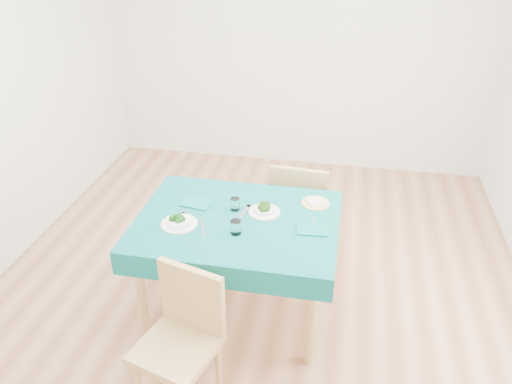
% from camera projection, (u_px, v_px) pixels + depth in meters
% --- Properties ---
extents(room_shell, '(4.02, 4.52, 2.73)m').
position_uv_depth(room_shell, '(256.00, 122.00, 3.09)').
color(room_shell, '#925D3D').
rests_on(room_shell, ground).
extents(table, '(1.30, 0.99, 0.76)m').
position_uv_depth(table, '(238.00, 266.00, 3.40)').
color(table, '#085C5A').
rests_on(table, ground).
extents(chair_near, '(0.51, 0.53, 1.00)m').
position_uv_depth(chair_near, '(175.00, 339.00, 2.66)').
color(chair_near, tan).
rests_on(chair_near, ground).
extents(chair_far, '(0.47, 0.50, 1.08)m').
position_uv_depth(chair_far, '(302.00, 193.00, 3.95)').
color(chair_far, tan).
rests_on(chair_far, ground).
extents(bowl_near, '(0.23, 0.23, 0.07)m').
position_uv_depth(bowl_near, '(179.00, 220.00, 3.14)').
color(bowl_near, white).
rests_on(bowl_near, table).
extents(bowl_far, '(0.21, 0.21, 0.06)m').
position_uv_depth(bowl_far, '(264.00, 209.00, 3.26)').
color(bowl_far, white).
rests_on(bowl_far, table).
extents(fork_near, '(0.08, 0.16, 0.00)m').
position_uv_depth(fork_near, '(176.00, 218.00, 3.22)').
color(fork_near, silver).
rests_on(fork_near, table).
extents(knife_near, '(0.09, 0.20, 0.00)m').
position_uv_depth(knife_near, '(203.00, 227.00, 3.13)').
color(knife_near, silver).
rests_on(knife_near, table).
extents(fork_far, '(0.06, 0.18, 0.00)m').
position_uv_depth(fork_far, '(244.00, 212.00, 3.29)').
color(fork_far, silver).
rests_on(fork_far, table).
extents(knife_far, '(0.07, 0.19, 0.00)m').
position_uv_depth(knife_far, '(315.00, 225.00, 3.15)').
color(knife_far, silver).
rests_on(knife_far, table).
extents(napkin_near, '(0.21, 0.17, 0.01)m').
position_uv_depth(napkin_near, '(196.00, 203.00, 3.38)').
color(napkin_near, '#0C6562').
rests_on(napkin_near, table).
extents(napkin_far, '(0.20, 0.15, 0.01)m').
position_uv_depth(napkin_far, '(312.00, 230.00, 3.10)').
color(napkin_far, '#0C6562').
rests_on(napkin_far, table).
extents(tumbler_center, '(0.06, 0.06, 0.08)m').
position_uv_depth(tumbler_center, '(235.00, 204.00, 3.30)').
color(tumbler_center, white).
rests_on(tumbler_center, table).
extents(tumbler_side, '(0.07, 0.07, 0.09)m').
position_uv_depth(tumbler_side, '(236.00, 227.00, 3.05)').
color(tumbler_side, white).
rests_on(tumbler_side, table).
extents(side_plate, '(0.19, 0.19, 0.01)m').
position_uv_depth(side_plate, '(315.00, 203.00, 3.38)').
color(side_plate, '#B6C35F').
rests_on(side_plate, table).
extents(bread_slice, '(0.15, 0.15, 0.02)m').
position_uv_depth(bread_slice, '(316.00, 202.00, 3.37)').
color(bread_slice, beige).
rests_on(bread_slice, side_plate).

